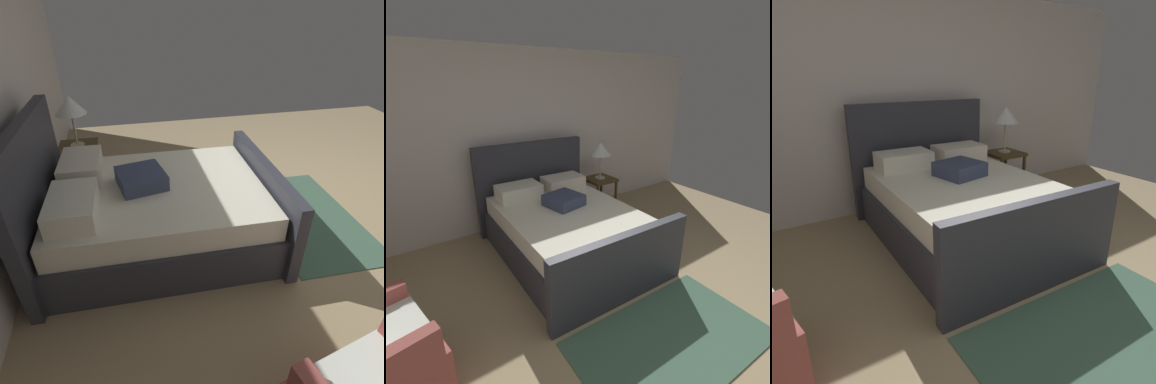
# 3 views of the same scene
# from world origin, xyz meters

# --- Properties ---
(ground_plane) EXTENTS (6.23, 6.33, 0.02)m
(ground_plane) POSITION_xyz_m (0.00, 0.00, -0.01)
(ground_plane) COLOR #9A8661
(wall_back) EXTENTS (6.35, 0.12, 2.52)m
(wall_back) POSITION_xyz_m (0.00, 3.22, 1.26)
(wall_back) COLOR silver
(wall_back) RESTS_ON ground
(bed) EXTENTS (1.69, 2.19, 1.28)m
(bed) POSITION_xyz_m (-0.30, 2.01, 0.36)
(bed) COLOR #2E3039
(bed) RESTS_ON ground
(nightstand_right) EXTENTS (0.44, 0.44, 0.60)m
(nightstand_right) POSITION_xyz_m (0.83, 2.73, 0.40)
(nightstand_right) COLOR #46361B
(nightstand_right) RESTS_ON ground
(table_lamp_right) EXTENTS (0.34, 0.34, 0.58)m
(table_lamp_right) POSITION_xyz_m (0.83, 2.73, 1.07)
(table_lamp_right) COLOR #B7B293
(table_lamp_right) RESTS_ON nightstand_right
(area_rug) EXTENTS (1.73, 1.04, 0.01)m
(area_rug) POSITION_xyz_m (-0.30, 0.32, 0.01)
(area_rug) COLOR #3D5E4A
(area_rug) RESTS_ON ground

